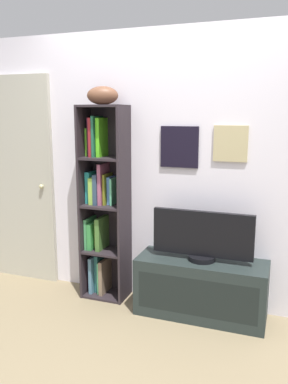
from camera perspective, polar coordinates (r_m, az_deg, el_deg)
name	(u,v)px	position (r m, az deg, el deg)	size (l,w,h in m)	color
ground	(121,373)	(2.86, -3.30, -24.49)	(5.20, 5.20, 0.04)	#7D6D50
back_wall	(172,170)	(3.42, 4.05, 3.19)	(4.80, 0.08, 2.34)	silver
bookshelf	(102,206)	(3.57, -5.99, -2.08)	(0.40, 0.28, 1.72)	#272024
football	(103,96)	(3.44, -5.96, 13.62)	(0.26, 0.15, 0.15)	brown
tv_stand	(201,288)	(3.39, 8.17, -13.46)	(1.06, 0.39, 0.48)	#1F2827
television	(202,236)	(3.24, 8.39, -6.31)	(0.81, 0.22, 0.41)	black
door	(16,180)	(4.13, -17.90, 1.65)	(0.84, 0.09, 2.01)	#ABA795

